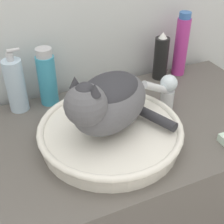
# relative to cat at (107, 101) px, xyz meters

# --- Properties ---
(vanity_counter) EXTENTS (1.27, 0.55, 0.81)m
(vanity_counter) POSITION_rel_cat_xyz_m (-0.03, 0.05, -0.55)
(vanity_counter) COLOR #56514C
(vanity_counter) RESTS_ON ground_plane
(sink_basin) EXTENTS (0.41, 0.41, 0.06)m
(sink_basin) POSITION_rel_cat_xyz_m (0.01, 0.01, -0.11)
(sink_basin) COLOR white
(sink_basin) RESTS_ON vanity_counter
(cat) EXTENTS (0.31, 0.27, 0.19)m
(cat) POSITION_rel_cat_xyz_m (0.00, 0.00, 0.00)
(cat) COLOR #56565B
(cat) RESTS_ON sink_basin
(faucet) EXTENTS (0.15, 0.08, 0.15)m
(faucet) POSITION_rel_cat_xyz_m (0.23, 0.08, -0.07)
(faucet) COLOR silver
(faucet) RESTS_ON vanity_counter
(hairspray_can_black) EXTENTS (0.05, 0.05, 0.18)m
(hairspray_can_black) POSITION_rel_cat_xyz_m (0.34, 0.28, -0.06)
(hairspray_can_black) COLOR black
(hairspray_can_black) RESTS_ON vanity_counter
(shampoo_bottle_tall) EXTENTS (0.05, 0.05, 0.24)m
(shampoo_bottle_tall) POSITION_rel_cat_xyz_m (0.42, 0.28, -0.03)
(shampoo_bottle_tall) COLOR #B2338C
(shampoo_bottle_tall) RESTS_ON vanity_counter
(mouthwash_bottle) EXTENTS (0.06, 0.06, 0.20)m
(mouthwash_bottle) POSITION_rel_cat_xyz_m (-0.09, 0.28, -0.05)
(mouthwash_bottle) COLOR teal
(mouthwash_bottle) RESTS_ON vanity_counter
(soap_pump_bottle) EXTENTS (0.06, 0.06, 0.21)m
(soap_pump_bottle) POSITION_rel_cat_xyz_m (-0.20, 0.28, -0.06)
(soap_pump_bottle) COLOR silver
(soap_pump_bottle) RESTS_ON vanity_counter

